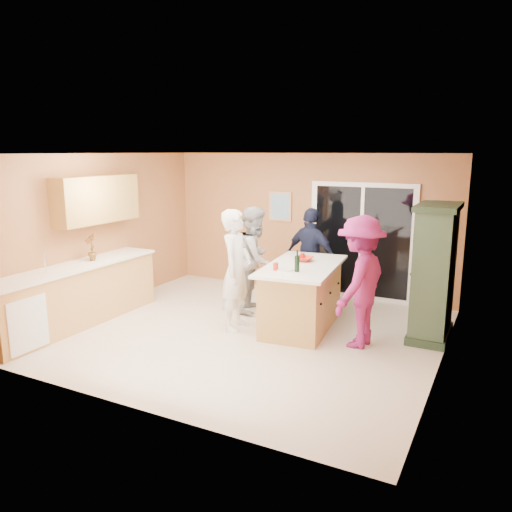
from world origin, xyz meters
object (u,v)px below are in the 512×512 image
at_px(kitchen_island, 302,298).
at_px(woman_navy, 311,257).
at_px(green_hutch, 434,274).
at_px(woman_magenta, 360,282).
at_px(woman_white, 236,270).
at_px(woman_grey, 255,259).

height_order(kitchen_island, woman_navy, woman_navy).
xyz_separation_m(kitchen_island, woman_navy, (-0.29, 1.12, 0.39)).
distance_m(green_hutch, woman_magenta, 1.14).
xyz_separation_m(kitchen_island, woman_white, (-0.86, -0.49, 0.45)).
distance_m(kitchen_island, green_hutch, 1.93).
height_order(kitchen_island, green_hutch, green_hutch).
distance_m(green_hutch, woman_white, 2.83).
relative_size(woman_grey, woman_magenta, 0.97).
relative_size(woman_white, woman_grey, 1.03).
xyz_separation_m(woman_white, woman_grey, (-0.15, 0.92, -0.03)).
xyz_separation_m(kitchen_island, woman_grey, (-1.01, 0.43, 0.42)).
bearing_deg(woman_magenta, woman_grey, -103.01).
relative_size(green_hutch, woman_white, 1.06).
height_order(kitchen_island, woman_grey, woman_grey).
xyz_separation_m(kitchen_island, green_hutch, (1.81, 0.45, 0.48)).
relative_size(kitchen_island, woman_white, 1.08).
height_order(kitchen_island, woman_magenta, woman_magenta).
relative_size(woman_white, woman_magenta, 1.00).
bearing_deg(woman_white, woman_navy, -26.64).
distance_m(woman_white, woman_magenta, 1.83).
height_order(woman_navy, woman_magenta, woman_magenta).
distance_m(woman_grey, woman_navy, 1.00).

